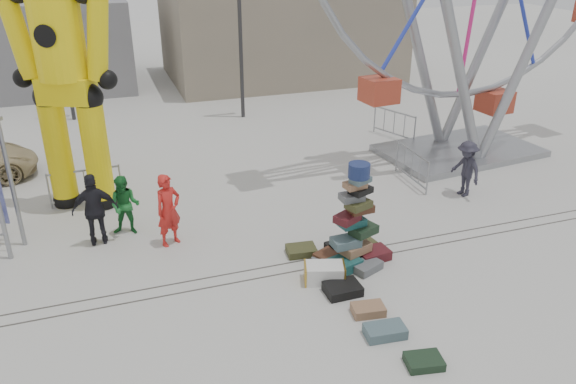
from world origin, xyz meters
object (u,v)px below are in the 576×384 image
object	(u,v)px
barricade_wheel_back	(394,124)
pedestrian_red	(168,210)
lamp_post_left	(59,11)
barricade_dummy_c	(86,186)
pedestrian_grey	(466,169)
lamp_post_right	(242,10)
steamer_trunk	(324,273)
pedestrian_black	(95,210)
crash_test_dummy	(64,71)
barricade_wheel_front	(412,166)
suitcase_tower	(354,235)
pedestrian_green	(125,206)

from	to	relation	value
barricade_wheel_back	pedestrian_red	size ratio (longest dim) A/B	1.05
lamp_post_left	barricade_dummy_c	bearing A→B (deg)	-87.88
barricade_dummy_c	lamp_post_left	bearing A→B (deg)	89.71
pedestrian_grey	lamp_post_right	bearing A→B (deg)	-163.23
lamp_post_left	steamer_trunk	distance (m)	16.51
lamp_post_left	pedestrian_black	world-z (taller)	lamp_post_left
lamp_post_left	pedestrian_grey	size ratio (longest dim) A/B	4.63
lamp_post_left	crash_test_dummy	size ratio (longest dim) A/B	1.06
barricade_wheel_front	pedestrian_red	size ratio (longest dim) A/B	1.05
lamp_post_left	steamer_trunk	bearing A→B (deg)	-70.18
barricade_wheel_front	suitcase_tower	bearing A→B (deg)	136.46
lamp_post_right	pedestrian_red	bearing A→B (deg)	-114.80
suitcase_tower	pedestrian_black	xyz separation A→B (m)	(-5.82, 2.90, 0.24)
lamp_post_right	pedestrian_green	distance (m)	11.40
lamp_post_right	pedestrian_grey	xyz separation A→B (m)	(4.21, -10.01, -3.62)
pedestrian_red	pedestrian_green	distance (m)	1.38
barricade_wheel_back	lamp_post_left	bearing A→B (deg)	-140.52
steamer_trunk	lamp_post_left	bearing A→B (deg)	127.40
barricade_wheel_back	pedestrian_black	world-z (taller)	pedestrian_black
barricade_wheel_front	pedestrian_green	xyz separation A→B (m)	(-8.86, -0.52, 0.27)
suitcase_tower	pedestrian_green	size ratio (longest dim) A/B	1.57
pedestrian_green	pedestrian_grey	distance (m)	9.92
barricade_wheel_front	pedestrian_green	world-z (taller)	pedestrian_green
suitcase_tower	pedestrian_red	size ratio (longest dim) A/B	1.34
lamp_post_right	barricade_wheel_front	bearing A→B (deg)	-69.82
pedestrian_green	barricade_dummy_c	bearing A→B (deg)	131.84
suitcase_tower	pedestrian_black	bearing A→B (deg)	140.06
lamp_post_left	pedestrian_grey	world-z (taller)	lamp_post_left
barricade_wheel_back	pedestrian_grey	size ratio (longest dim) A/B	1.16
lamp_post_right	pedestrian_black	bearing A→B (deg)	-124.04
barricade_wheel_front	lamp_post_left	bearing A→B (deg)	45.47
lamp_post_right	crash_test_dummy	size ratio (longest dim) A/B	1.06
lamp_post_left	barricade_wheel_front	distance (m)	15.25
crash_test_dummy	barricade_wheel_front	distance (m)	10.62
pedestrian_green	pedestrian_grey	bearing A→B (deg)	13.39
lamp_post_right	barricade_wheel_back	distance (m)	7.70
barricade_dummy_c	suitcase_tower	bearing A→B (deg)	-44.48
barricade_wheel_front	barricade_wheel_back	xyz separation A→B (m)	(1.58, 4.05, 0.00)
barricade_dummy_c	pedestrian_black	distance (m)	2.63
barricade_wheel_back	pedestrian_grey	world-z (taller)	pedestrian_grey
barricade_wheel_back	pedestrian_black	distance (m)	12.21
pedestrian_black	pedestrian_green	bearing A→B (deg)	-155.99
barricade_dummy_c	barricade_wheel_front	xyz separation A→B (m)	(9.85, -1.74, 0.00)
pedestrian_red	pedestrian_black	size ratio (longest dim) A/B	0.99
lamp_post_left	pedestrian_red	size ratio (longest dim) A/B	4.18
lamp_post_right	steamer_trunk	xyz separation A→B (m)	(-1.59, -13.00, -4.27)
suitcase_tower	barricade_wheel_back	distance (m)	9.46
steamer_trunk	pedestrian_red	xyz separation A→B (m)	(-3.07, 2.90, 0.74)
pedestrian_green	pedestrian_grey	xyz separation A→B (m)	(9.89, -0.83, 0.05)
suitcase_tower	steamer_trunk	xyz separation A→B (m)	(-0.99, -0.61, -0.50)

